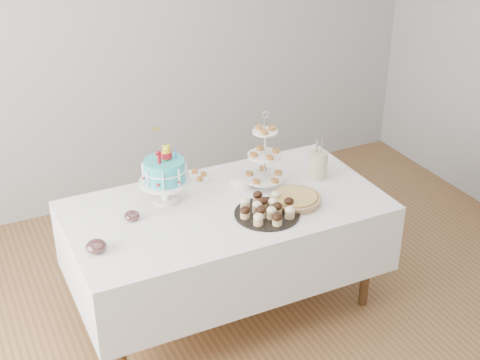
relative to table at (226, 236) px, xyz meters
name	(u,v)px	position (x,y,z in m)	size (l,w,h in m)	color
floor	(247,333)	(0.00, -0.30, -0.54)	(5.00, 5.00, 0.00)	brown
walls	(249,135)	(0.00, -0.30, 0.81)	(5.04, 4.04, 2.70)	#A3A5A8
table	(226,236)	(0.00, 0.00, 0.00)	(1.92, 1.02, 0.77)	white
birthday_cake	(165,183)	(-0.31, 0.20, 0.36)	(0.31, 0.31, 0.48)	white
cupcake_tray	(267,208)	(0.17, -0.21, 0.27)	(0.39, 0.39, 0.09)	black
pie	(295,199)	(0.39, -0.17, 0.26)	(0.32, 0.32, 0.05)	tan
tiered_stand	(265,155)	(0.32, 0.12, 0.44)	(0.26, 0.26, 0.51)	silver
plate_stack	(243,180)	(0.21, 0.19, 0.26)	(0.16, 0.16, 0.06)	white
pastry_plate	(194,177)	(-0.04, 0.40, 0.24)	(0.21, 0.21, 0.03)	white
jam_bowl_a	(96,246)	(-0.84, -0.15, 0.26)	(0.11, 0.11, 0.07)	silver
jam_bowl_b	(132,216)	(-0.56, 0.08, 0.25)	(0.09, 0.09, 0.06)	silver
utensil_pitcher	(318,164)	(0.69, 0.06, 0.32)	(0.13, 0.12, 0.27)	#EEE7CE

